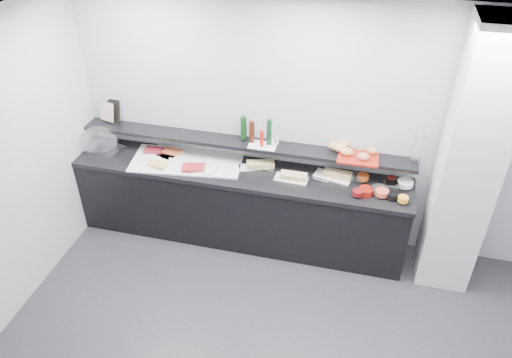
% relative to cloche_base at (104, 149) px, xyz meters
% --- Properties ---
extents(back_wall, '(5.00, 0.02, 2.70)m').
position_rel_cloche_base_xyz_m(back_wall, '(2.27, 0.28, 0.43)').
color(back_wall, '#B3B6BA').
rests_on(back_wall, ground).
extents(ceiling, '(5.00, 5.00, 0.00)m').
position_rel_cloche_base_xyz_m(ceiling, '(2.27, -1.72, 1.78)').
color(ceiling, white).
rests_on(ceiling, back_wall).
extents(column, '(0.50, 0.50, 2.70)m').
position_rel_cloche_base_xyz_m(column, '(3.77, -0.07, 0.43)').
color(column, silver).
rests_on(column, ground).
extents(buffet_cabinet, '(3.60, 0.60, 0.85)m').
position_rel_cloche_base_xyz_m(buffet_cabinet, '(1.57, -0.02, -0.50)').
color(buffet_cabinet, black).
rests_on(buffet_cabinet, ground).
extents(counter_top, '(3.62, 0.62, 0.05)m').
position_rel_cloche_base_xyz_m(counter_top, '(1.57, -0.02, -0.05)').
color(counter_top, black).
rests_on(counter_top, buffet_cabinet).
extents(wall_shelf, '(3.60, 0.25, 0.04)m').
position_rel_cloche_base_xyz_m(wall_shelf, '(1.57, 0.16, 0.21)').
color(wall_shelf, black).
rests_on(wall_shelf, back_wall).
extents(cloche_base, '(0.46, 0.35, 0.04)m').
position_rel_cloche_base_xyz_m(cloche_base, '(0.00, 0.00, 0.00)').
color(cloche_base, silver).
rests_on(cloche_base, counter_top).
extents(cloche_dome, '(0.48, 0.40, 0.34)m').
position_rel_cloche_base_xyz_m(cloche_dome, '(-0.04, -0.01, 0.11)').
color(cloche_dome, white).
rests_on(cloche_dome, cloche_base).
extents(linen_runner, '(1.25, 0.71, 0.01)m').
position_rel_cloche_base_xyz_m(linen_runner, '(0.98, 0.01, -0.01)').
color(linen_runner, silver).
rests_on(linen_runner, counter_top).
extents(platter_meat_a, '(0.38, 0.31, 0.01)m').
position_rel_cloche_base_xyz_m(platter_meat_a, '(0.68, 0.09, 0.00)').
color(platter_meat_a, silver).
rests_on(platter_meat_a, linen_runner).
extents(food_meat_a, '(0.21, 0.14, 0.02)m').
position_rel_cloche_base_xyz_m(food_meat_a, '(0.56, 0.08, 0.02)').
color(food_meat_a, maroon).
rests_on(food_meat_a, platter_meat_a).
extents(platter_salmon, '(0.28, 0.19, 0.01)m').
position_rel_cloche_base_xyz_m(platter_salmon, '(0.76, 0.09, 0.00)').
color(platter_salmon, white).
rests_on(platter_salmon, linen_runner).
extents(food_salmon, '(0.21, 0.15, 0.02)m').
position_rel_cloche_base_xyz_m(food_salmon, '(0.77, 0.11, 0.02)').
color(food_salmon, '#DB5A2C').
rests_on(food_salmon, platter_salmon).
extents(platter_cheese, '(0.39, 0.33, 0.01)m').
position_rel_cloche_base_xyz_m(platter_cheese, '(0.66, -0.14, 0.00)').
color(platter_cheese, white).
rests_on(platter_cheese, linen_runner).
extents(food_cheese, '(0.21, 0.14, 0.02)m').
position_rel_cloche_base_xyz_m(food_cheese, '(0.71, -0.17, 0.02)').
color(food_cheese, '#D8B254').
rests_on(food_cheese, platter_cheese).
extents(platter_meat_b, '(0.30, 0.22, 0.01)m').
position_rel_cloche_base_xyz_m(platter_meat_b, '(1.22, -0.11, 0.00)').
color(platter_meat_b, white).
rests_on(platter_meat_b, linen_runner).
extents(food_meat_b, '(0.26, 0.20, 0.02)m').
position_rel_cloche_base_xyz_m(food_meat_b, '(1.11, -0.14, 0.02)').
color(food_meat_b, maroon).
rests_on(food_meat_b, platter_meat_b).
extents(sandwich_plate_left, '(0.33, 0.24, 0.01)m').
position_rel_cloche_base_xyz_m(sandwich_plate_left, '(1.71, 0.07, -0.01)').
color(sandwich_plate_left, white).
rests_on(sandwich_plate_left, counter_top).
extents(sandwich_food_left, '(0.31, 0.19, 0.06)m').
position_rel_cloche_base_xyz_m(sandwich_food_left, '(1.78, 0.08, 0.02)').
color(sandwich_food_left, tan).
rests_on(sandwich_food_left, sandwich_plate_left).
extents(tongs_left, '(0.16, 0.04, 0.01)m').
position_rel_cloche_base_xyz_m(tongs_left, '(1.86, 0.04, -0.00)').
color(tongs_left, silver).
rests_on(tongs_left, sandwich_plate_left).
extents(sandwich_plate_mid, '(0.35, 0.17, 0.01)m').
position_rel_cloche_base_xyz_m(sandwich_plate_mid, '(2.14, -0.05, -0.01)').
color(sandwich_plate_mid, white).
rests_on(sandwich_plate_mid, counter_top).
extents(sandwich_food_mid, '(0.27, 0.11, 0.06)m').
position_rel_cloche_base_xyz_m(sandwich_food_mid, '(2.16, -0.05, 0.02)').
color(sandwich_food_mid, tan).
rests_on(sandwich_food_mid, sandwich_plate_mid).
extents(tongs_mid, '(0.14, 0.09, 0.01)m').
position_rel_cloche_base_xyz_m(tongs_mid, '(2.03, -0.07, -0.00)').
color(tongs_mid, '#B5B9BD').
rests_on(tongs_mid, sandwich_plate_mid).
extents(sandwich_plate_right, '(0.41, 0.25, 0.01)m').
position_rel_cloche_base_xyz_m(sandwich_plate_right, '(2.55, 0.09, -0.01)').
color(sandwich_plate_right, white).
rests_on(sandwich_plate_right, counter_top).
extents(sandwich_food_right, '(0.30, 0.14, 0.06)m').
position_rel_cloche_base_xyz_m(sandwich_food_right, '(2.60, 0.09, 0.02)').
color(sandwich_food_right, tan).
rests_on(sandwich_food_right, sandwich_plate_right).
extents(tongs_right, '(0.16, 0.04, 0.01)m').
position_rel_cloche_base_xyz_m(tongs_right, '(2.44, -0.02, -0.00)').
color(tongs_right, silver).
rests_on(tongs_right, sandwich_plate_right).
extents(bowl_glass_fruit, '(0.19, 0.19, 0.07)m').
position_rel_cloche_base_xyz_m(bowl_glass_fruit, '(2.79, 0.09, 0.02)').
color(bowl_glass_fruit, white).
rests_on(bowl_glass_fruit, counter_top).
extents(fill_glass_fruit, '(0.14, 0.14, 0.05)m').
position_rel_cloche_base_xyz_m(fill_glass_fruit, '(2.86, 0.11, 0.03)').
color(fill_glass_fruit, '#D8521D').
rests_on(fill_glass_fruit, bowl_glass_fruit).
extents(bowl_black_jam, '(0.21, 0.21, 0.07)m').
position_rel_cloche_base_xyz_m(bowl_black_jam, '(3.13, 0.06, 0.02)').
color(bowl_black_jam, black).
rests_on(bowl_black_jam, counter_top).
extents(fill_black_jam, '(0.13, 0.13, 0.05)m').
position_rel_cloche_base_xyz_m(fill_black_jam, '(3.14, 0.13, 0.03)').
color(fill_black_jam, '#5A130C').
rests_on(fill_black_jam, bowl_black_jam).
extents(bowl_glass_cream, '(0.26, 0.26, 0.07)m').
position_rel_cloche_base_xyz_m(bowl_glass_cream, '(3.18, 0.05, 0.02)').
color(bowl_glass_cream, white).
rests_on(bowl_glass_cream, counter_top).
extents(fill_glass_cream, '(0.18, 0.18, 0.05)m').
position_rel_cloche_base_xyz_m(fill_glass_cream, '(3.28, 0.10, 0.03)').
color(fill_glass_cream, white).
rests_on(fill_glass_cream, bowl_glass_cream).
extents(bowl_red_jam, '(0.19, 0.19, 0.07)m').
position_rel_cloche_base_xyz_m(bowl_red_jam, '(2.90, -0.13, 0.02)').
color(bowl_red_jam, maroon).
rests_on(bowl_red_jam, counter_top).
extents(fill_red_jam, '(0.11, 0.11, 0.05)m').
position_rel_cloche_base_xyz_m(fill_red_jam, '(2.83, -0.18, 0.03)').
color(fill_red_jam, '#630E0E').
rests_on(fill_red_jam, bowl_red_jam).
extents(bowl_glass_salmon, '(0.20, 0.20, 0.07)m').
position_rel_cloche_base_xyz_m(bowl_glass_salmon, '(3.03, -0.09, 0.02)').
color(bowl_glass_salmon, silver).
rests_on(bowl_glass_salmon, counter_top).
extents(fill_glass_salmon, '(0.15, 0.15, 0.05)m').
position_rel_cloche_base_xyz_m(fill_glass_salmon, '(3.05, -0.12, 0.03)').
color(fill_glass_salmon, '#D15033').
rests_on(fill_glass_salmon, bowl_glass_salmon).
extents(bowl_black_fruit, '(0.14, 0.14, 0.07)m').
position_rel_cloche_base_xyz_m(bowl_black_fruit, '(3.16, -0.14, 0.02)').
color(bowl_black_fruit, black).
rests_on(bowl_black_fruit, counter_top).
extents(fill_black_fruit, '(0.11, 0.11, 0.05)m').
position_rel_cloche_base_xyz_m(fill_black_fruit, '(3.26, -0.18, 0.03)').
color(fill_black_fruit, orange).
rests_on(fill_black_fruit, bowl_black_fruit).
extents(framed_print, '(0.21, 0.10, 0.26)m').
position_rel_cloche_base_xyz_m(framed_print, '(0.03, 0.26, 0.36)').
color(framed_print, black).
rests_on(framed_print, wall_shelf).
extents(print_art, '(0.20, 0.10, 0.22)m').
position_rel_cloche_base_xyz_m(print_art, '(-0.02, 0.21, 0.36)').
color(print_art, '#CEA094').
rests_on(print_art, framed_print).
extents(condiment_tray, '(0.29, 0.18, 0.01)m').
position_rel_cloche_base_xyz_m(condiment_tray, '(1.79, 0.13, 0.24)').
color(condiment_tray, white).
rests_on(condiment_tray, wall_shelf).
extents(bottle_green_a, '(0.07, 0.07, 0.26)m').
position_rel_cloche_base_xyz_m(bottle_green_a, '(1.57, 0.20, 0.37)').
color(bottle_green_a, '#0E3612').
rests_on(bottle_green_a, condiment_tray).
extents(bottle_brown, '(0.06, 0.06, 0.24)m').
position_rel_cloche_base_xyz_m(bottle_brown, '(1.67, 0.16, 0.36)').
color(bottle_brown, '#3D180B').
rests_on(bottle_brown, condiment_tray).
extents(bottle_green_b, '(0.05, 0.05, 0.28)m').
position_rel_cloche_base_xyz_m(bottle_green_b, '(1.85, 0.16, 0.38)').
color(bottle_green_b, '#0F3A1B').
rests_on(bottle_green_b, condiment_tray).
extents(bottle_hot, '(0.05, 0.05, 0.18)m').
position_rel_cloche_base_xyz_m(bottle_hot, '(1.79, 0.10, 0.33)').
color(bottle_hot, red).
rests_on(bottle_hot, condiment_tray).
extents(shaker_salt, '(0.04, 0.04, 0.07)m').
position_rel_cloche_base_xyz_m(shaker_salt, '(1.94, 0.18, 0.28)').
color(shaker_salt, silver).
rests_on(shaker_salt, condiment_tray).
extents(shaker_pepper, '(0.04, 0.04, 0.07)m').
position_rel_cloche_base_xyz_m(shaker_pepper, '(1.90, 0.13, 0.28)').
color(shaker_pepper, silver).
rests_on(shaker_pepper, condiment_tray).
extents(bread_tray, '(0.40, 0.28, 0.02)m').
position_rel_cloche_base_xyz_m(bread_tray, '(2.78, 0.12, 0.24)').
color(bread_tray, '#A41F11').
rests_on(bread_tray, wall_shelf).
extents(bread_roll_nw, '(0.15, 0.10, 0.08)m').
position_rel_cloche_base_xyz_m(bread_roll_nw, '(2.53, 0.21, 0.29)').
color(bread_roll_nw, '#C3794A').
rests_on(bread_roll_nw, bread_tray).
extents(bread_roll_n, '(0.14, 0.10, 0.08)m').
position_rel_cloche_base_xyz_m(bread_roll_n, '(2.62, 0.26, 0.29)').
color(bread_roll_n, '#C6814B').
rests_on(bread_roll_n, bread_tray).
extents(bread_roll_ne, '(0.13, 0.10, 0.08)m').
position_rel_cloche_base_xyz_m(bread_roll_ne, '(2.91, 0.21, 0.29)').
color(bread_roll_ne, '#B58645').
rests_on(bread_roll_ne, bread_tray).
extents(bread_roll_s, '(0.15, 0.10, 0.08)m').
position_rel_cloche_base_xyz_m(bread_roll_s, '(2.66, 0.12, 0.29)').
color(bread_roll_s, tan).
rests_on(bread_roll_s, bread_tray).
extents(bread_roll_se, '(0.12, 0.08, 0.08)m').
position_rel_cloche_base_xyz_m(bread_roll_se, '(2.83, 0.07, 0.29)').
color(bread_roll_se, '#D0804F').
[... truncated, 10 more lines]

